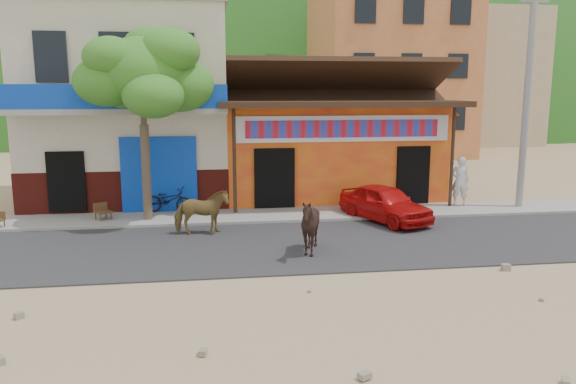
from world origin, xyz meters
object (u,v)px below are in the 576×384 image
(scooter, at_px, (169,200))
(cafe_chair_right, at_px, (103,204))
(cow_tan, at_px, (201,212))
(tree, at_px, (144,125))
(red_car, at_px, (385,203))
(cow_dark, at_px, (310,226))
(utility_pole, at_px, (527,91))
(pedestrian, at_px, (460,181))

(scooter, height_order, cafe_chair_right, cafe_chair_right)
(cow_tan, bearing_deg, scooter, 19.21)
(tree, height_order, red_car, tree)
(cow_dark, bearing_deg, utility_pole, 86.76)
(cow_dark, relative_size, red_car, 0.43)
(scooter, distance_m, pedestrian, 10.17)
(utility_pole, xyz_separation_m, cafe_chair_right, (-14.20, -0.08, -3.51))
(cow_tan, relative_size, scooter, 0.94)
(cow_dark, height_order, scooter, cow_dark)
(red_car, bearing_deg, cafe_chair_right, 148.95)
(pedestrian, bearing_deg, utility_pole, -175.30)
(tree, relative_size, red_car, 1.75)
(utility_pole, height_order, scooter, utility_pole)
(scooter, height_order, pedestrian, pedestrian)
(tree, bearing_deg, pedestrian, 3.39)
(utility_pole, bearing_deg, tree, -179.10)
(red_car, bearing_deg, scooter, 141.22)
(utility_pole, relative_size, cow_dark, 5.40)
(cow_dark, height_order, pedestrian, pedestrian)
(cow_dark, bearing_deg, tree, -164.74)
(tree, relative_size, cow_dark, 4.05)
(utility_pole, distance_m, pedestrian, 3.76)
(pedestrian, bearing_deg, red_car, 43.38)
(cow_tan, xyz_separation_m, red_car, (5.78, 0.85, -0.07))
(cow_tan, relative_size, red_car, 0.45)
(red_car, xyz_separation_m, cafe_chair_right, (-8.89, 1.12, -0.02))
(tree, distance_m, red_car, 7.96)
(cow_tan, relative_size, cow_dark, 1.05)
(cow_tan, bearing_deg, red_car, -84.99)
(red_car, relative_size, cafe_chair_right, 3.51)
(pedestrian, xyz_separation_m, cafe_chair_right, (-12.15, -0.51, -0.38))
(cow_tan, distance_m, scooter, 2.91)
(pedestrian, bearing_deg, scooter, 15.64)
(cow_dark, distance_m, red_car, 4.43)
(red_car, bearing_deg, cow_dark, -156.83)
(cow_dark, bearing_deg, cafe_chair_right, -157.88)
(cow_tan, distance_m, cow_dark, 3.65)
(tree, relative_size, scooter, 3.60)
(utility_pole, xyz_separation_m, red_car, (-5.31, -1.20, -3.50))
(tree, distance_m, cow_dark, 6.59)
(utility_pole, relative_size, cafe_chair_right, 8.20)
(red_car, bearing_deg, tree, 148.54)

